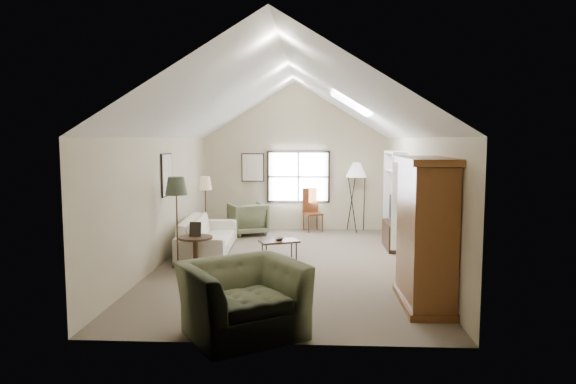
{
  "coord_description": "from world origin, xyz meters",
  "views": [
    {
      "loc": [
        0.54,
        -9.98,
        2.48
      ],
      "look_at": [
        0.0,
        0.4,
        1.4
      ],
      "focal_mm": 32.0,
      "sensor_mm": 36.0,
      "label": 1
    }
  ],
  "objects_px": {
    "armchair_far": "(248,219)",
    "coffee_table": "(279,250)",
    "side_chair": "(313,210)",
    "armoire": "(425,232)",
    "side_table": "(196,253)",
    "armchair_near": "(242,299)",
    "sofa": "(208,235)"
  },
  "relations": [
    {
      "from": "sofa",
      "to": "side_table",
      "type": "height_order",
      "value": "sofa"
    },
    {
      "from": "armchair_far",
      "to": "side_table",
      "type": "distance_m",
      "value": 3.7
    },
    {
      "from": "armchair_near",
      "to": "armchair_far",
      "type": "xyz_separation_m",
      "value": [
        -0.82,
        6.81,
        -0.04
      ]
    },
    {
      "from": "armchair_near",
      "to": "side_table",
      "type": "xyz_separation_m",
      "value": [
        -1.33,
        3.15,
        -0.14
      ]
    },
    {
      "from": "coffee_table",
      "to": "side_chair",
      "type": "relative_size",
      "value": 0.68
    },
    {
      "from": "side_table",
      "to": "armoire",
      "type": "bearing_deg",
      "value": -25.46
    },
    {
      "from": "armchair_far",
      "to": "coffee_table",
      "type": "bearing_deg",
      "value": 85.87
    },
    {
      "from": "armchair_near",
      "to": "armoire",
      "type": "bearing_deg",
      "value": -5.33
    },
    {
      "from": "coffee_table",
      "to": "armchair_far",
      "type": "bearing_deg",
      "value": 110.27
    },
    {
      "from": "sofa",
      "to": "side_chair",
      "type": "distance_m",
      "value": 3.52
    },
    {
      "from": "sofa",
      "to": "side_chair",
      "type": "bearing_deg",
      "value": -43.79
    },
    {
      "from": "armchair_far",
      "to": "coffee_table",
      "type": "relative_size",
      "value": 1.16
    },
    {
      "from": "side_table",
      "to": "side_chair",
      "type": "xyz_separation_m",
      "value": [
        2.21,
        4.25,
        0.25
      ]
    },
    {
      "from": "coffee_table",
      "to": "side_chair",
      "type": "xyz_separation_m",
      "value": [
        0.69,
        3.32,
        0.37
      ]
    },
    {
      "from": "armoire",
      "to": "armchair_near",
      "type": "xyz_separation_m",
      "value": [
        -2.55,
        -1.3,
        -0.64
      ]
    },
    {
      "from": "side_table",
      "to": "side_chair",
      "type": "height_order",
      "value": "side_chair"
    },
    {
      "from": "side_chair",
      "to": "coffee_table",
      "type": "bearing_deg",
      "value": -122.95
    },
    {
      "from": "armoire",
      "to": "side_chair",
      "type": "relative_size",
      "value": 1.91
    },
    {
      "from": "armoire",
      "to": "coffee_table",
      "type": "bearing_deg",
      "value": 130.33
    },
    {
      "from": "side_table",
      "to": "side_chair",
      "type": "distance_m",
      "value": 4.8
    },
    {
      "from": "armoire",
      "to": "armchair_far",
      "type": "height_order",
      "value": "armoire"
    },
    {
      "from": "coffee_table",
      "to": "side_chair",
      "type": "bearing_deg",
      "value": 78.32
    },
    {
      "from": "side_table",
      "to": "side_chair",
      "type": "relative_size",
      "value": 0.56
    },
    {
      "from": "armchair_near",
      "to": "coffee_table",
      "type": "distance_m",
      "value": 4.09
    },
    {
      "from": "sofa",
      "to": "armchair_near",
      "type": "height_order",
      "value": "armchair_near"
    },
    {
      "from": "sofa",
      "to": "armchair_far",
      "type": "xyz_separation_m",
      "value": [
        0.61,
        2.07,
        0.04
      ]
    },
    {
      "from": "armoire",
      "to": "side_table",
      "type": "xyz_separation_m",
      "value": [
        -3.88,
        1.85,
        -0.78
      ]
    },
    {
      "from": "coffee_table",
      "to": "side_chair",
      "type": "height_order",
      "value": "side_chair"
    },
    {
      "from": "armoire",
      "to": "sofa",
      "type": "height_order",
      "value": "armoire"
    },
    {
      "from": "armoire",
      "to": "sofa",
      "type": "relative_size",
      "value": 0.86
    },
    {
      "from": "armoire",
      "to": "armchair_near",
      "type": "relative_size",
      "value": 1.56
    },
    {
      "from": "armchair_far",
      "to": "coffee_table",
      "type": "xyz_separation_m",
      "value": [
        1.01,
        -2.73,
        -0.21
      ]
    }
  ]
}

